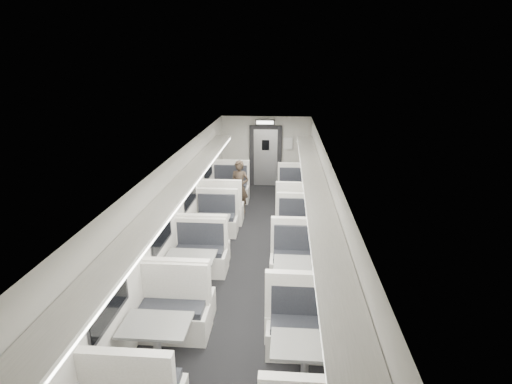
% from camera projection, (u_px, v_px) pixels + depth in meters
% --- Properties ---
extents(room, '(3.24, 12.24, 2.64)m').
position_uv_depth(room, '(250.00, 216.00, 7.97)').
color(room, black).
rests_on(room, ground).
extents(booth_left_a, '(1.15, 2.34, 1.25)m').
position_uv_depth(booth_left_a, '(226.00, 197.00, 11.49)').
color(booth_left_a, white).
rests_on(booth_left_a, room).
extents(booth_left_b, '(1.05, 2.12, 1.13)m').
position_uv_depth(booth_left_b, '(211.00, 232.00, 9.21)').
color(booth_left_b, white).
rests_on(booth_left_b, room).
extents(booth_left_c, '(1.09, 2.20, 1.18)m').
position_uv_depth(booth_left_c, '(191.00, 274.00, 7.36)').
color(booth_left_c, white).
rests_on(booth_left_c, room).
extents(booth_left_d, '(1.11, 2.25, 1.20)m').
position_uv_depth(booth_left_d, '(158.00, 347.00, 5.47)').
color(booth_left_d, white).
rests_on(booth_left_d, room).
extents(booth_right_a, '(1.09, 2.22, 1.19)m').
position_uv_depth(booth_right_a, '(296.00, 198.00, 11.45)').
color(booth_right_a, white).
rests_on(booth_right_a, room).
extents(booth_right_b, '(1.00, 2.03, 1.09)m').
position_uv_depth(booth_right_b, '(297.00, 236.00, 9.05)').
color(booth_right_b, white).
rests_on(booth_right_b, room).
extents(booth_right_c, '(1.13, 2.30, 1.23)m').
position_uv_depth(booth_right_c, '(300.00, 283.00, 7.03)').
color(booth_right_c, white).
rests_on(booth_right_c, room).
extents(booth_right_d, '(1.06, 2.16, 1.16)m').
position_uv_depth(booth_right_d, '(305.00, 367.00, 5.13)').
color(booth_right_d, white).
rests_on(booth_right_d, room).
extents(passenger, '(0.64, 0.51, 1.53)m').
position_uv_depth(passenger, '(239.00, 187.00, 11.24)').
color(passenger, black).
rests_on(passenger, room).
extents(window_a, '(0.02, 1.18, 0.84)m').
position_uv_depth(window_a, '(208.00, 165.00, 11.25)').
color(window_a, black).
rests_on(window_a, room).
extents(window_b, '(0.02, 1.18, 0.84)m').
position_uv_depth(window_b, '(190.00, 189.00, 9.17)').
color(window_b, black).
rests_on(window_b, room).
extents(window_c, '(0.02, 1.18, 0.84)m').
position_uv_depth(window_c, '(161.00, 226.00, 7.08)').
color(window_c, black).
rests_on(window_c, room).
extents(window_d, '(0.02, 1.18, 0.84)m').
position_uv_depth(window_d, '(108.00, 295.00, 5.00)').
color(window_d, black).
rests_on(window_d, room).
extents(luggage_rack_left, '(0.46, 10.40, 0.09)m').
position_uv_depth(luggage_rack_left, '(183.00, 185.00, 7.55)').
color(luggage_rack_left, white).
rests_on(luggage_rack_left, room).
extents(luggage_rack_right, '(0.46, 10.40, 0.09)m').
position_uv_depth(luggage_rack_right, '(315.00, 188.00, 7.37)').
color(luggage_rack_right, white).
rests_on(luggage_rack_right, room).
extents(vestibule_door, '(1.10, 0.13, 2.10)m').
position_uv_depth(vestibule_door, '(266.00, 157.00, 13.64)').
color(vestibule_door, black).
rests_on(vestibule_door, room).
extents(exit_sign, '(0.62, 0.12, 0.16)m').
position_uv_depth(exit_sign, '(265.00, 122.00, 12.79)').
color(exit_sign, black).
rests_on(exit_sign, room).
extents(wall_notice, '(0.32, 0.02, 0.40)m').
position_uv_depth(wall_notice, '(288.00, 144.00, 13.43)').
color(wall_notice, silver).
rests_on(wall_notice, room).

